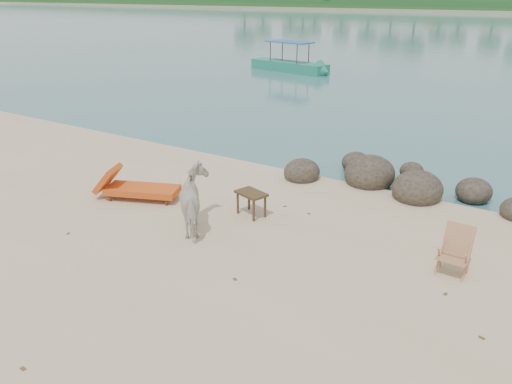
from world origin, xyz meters
TOP-DOWN VIEW (x-y plane):
  - boulders at (1.07, 6.24)m, footprint 6.29×2.81m
  - cow at (-1.69, 1.53)m, footprint 1.62×1.64m
  - side_table at (-1.08, 2.75)m, footprint 0.81×0.64m
  - lounge_chair at (-3.93, 2.15)m, footprint 2.38×1.58m
  - deck_chair at (3.43, 2.56)m, footprint 0.58×0.64m
  - boat_near at (-11.56, 23.48)m, footprint 6.46×2.58m
  - dead_leaves at (0.54, 0.25)m, footprint 8.48×6.94m

SIDE VIEW (x-z plane):
  - dead_leaves at x=0.54m, z-range 0.00..0.00m
  - boulders at x=1.07m, z-range -0.31..0.70m
  - side_table at x=-1.08m, z-range 0.00..0.57m
  - lounge_chair at x=-3.93m, z-range 0.00..0.67m
  - deck_chair at x=3.43m, z-range 0.00..0.89m
  - cow at x=-1.69m, z-range 0.00..1.34m
  - boat_near at x=-11.56m, z-range 0.00..3.07m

